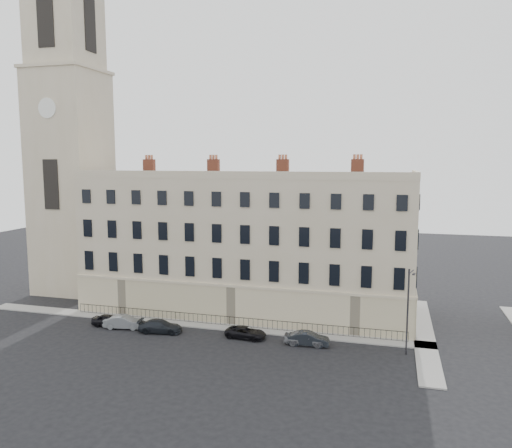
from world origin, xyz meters
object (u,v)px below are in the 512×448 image
(car_b, at_px, (124,322))
(car_c, at_px, (160,326))
(car_f, at_px, (309,339))
(car_e, at_px, (305,338))
(car_a, at_px, (109,321))
(streetlamp, at_px, (408,308))
(car_d, at_px, (246,333))

(car_b, height_order, car_c, car_b)
(car_b, bearing_deg, car_f, -98.76)
(car_c, distance_m, car_e, 14.32)
(car_e, bearing_deg, car_a, 88.32)
(streetlamp, bearing_deg, car_d, -166.43)
(car_a, height_order, car_e, car_e)
(car_b, height_order, streetlamp, streetlamp)
(car_a, distance_m, car_c, 5.88)
(car_b, bearing_deg, car_e, -98.64)
(car_f, bearing_deg, streetlamp, -92.47)
(car_b, bearing_deg, car_a, 76.04)
(car_e, xyz_separation_m, streetlamp, (8.98, -0.02, 3.59))
(car_f, relative_size, streetlamp, 0.50)
(car_e, relative_size, streetlamp, 0.50)
(car_b, distance_m, car_f, 18.76)
(car_e, distance_m, car_f, 0.37)
(car_c, height_order, car_f, car_c)
(car_f, bearing_deg, car_e, 82.63)
(car_d, height_order, car_e, car_e)
(streetlamp, bearing_deg, car_e, -165.49)
(car_d, bearing_deg, car_a, 96.12)
(car_c, bearing_deg, car_b, 79.21)
(car_b, bearing_deg, streetlamp, -99.01)
(streetlamp, bearing_deg, car_f, -165.29)
(car_d, distance_m, car_e, 5.73)
(car_b, relative_size, car_c, 0.92)
(car_b, xyz_separation_m, car_e, (18.39, 0.33, -0.01))
(car_c, height_order, car_e, car_e)
(car_d, height_order, car_f, car_f)
(car_d, relative_size, car_f, 1.04)
(car_e, relative_size, car_f, 1.00)
(car_a, relative_size, streetlamp, 0.47)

